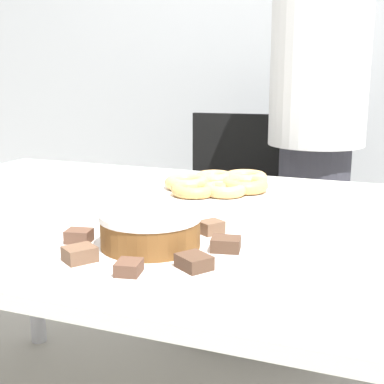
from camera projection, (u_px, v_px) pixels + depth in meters
name	position (u px, v px, depth m)	size (l,w,h in m)	color
wall_back	(322.00, 24.00, 2.63)	(8.00, 0.05, 2.60)	#B2B7BC
table	(212.00, 243.00, 1.28)	(1.94, 1.08, 0.74)	silver
person_standing	(316.00, 132.00, 1.96)	(0.35, 0.35, 1.63)	#383842
office_chair_left	(229.00, 228.00, 2.27)	(0.48, 0.48, 0.90)	black
plate_cake	(151.00, 249.00, 1.02)	(0.39, 0.39, 0.01)	white
plate_donuts	(220.00, 192.00, 1.50)	(0.36, 0.36, 0.01)	white
frosted_cake	(150.00, 229.00, 1.01)	(0.19, 0.19, 0.07)	brown
lamington_0	(129.00, 267.00, 0.88)	(0.05, 0.05, 0.02)	brown
lamington_1	(194.00, 262.00, 0.90)	(0.07, 0.07, 0.02)	#513828
lamington_2	(226.00, 244.00, 0.99)	(0.06, 0.05, 0.02)	#513828
lamington_3	(211.00, 227.00, 1.10)	(0.06, 0.06, 0.03)	brown
lamington_4	(167.00, 219.00, 1.15)	(0.06, 0.06, 0.03)	#513828
lamington_5	(116.00, 223.00, 1.13)	(0.06, 0.06, 0.02)	brown
lamington_6	(79.00, 236.00, 1.04)	(0.05, 0.05, 0.02)	brown
lamington_7	(80.00, 254.00, 0.94)	(0.07, 0.07, 0.03)	brown
donut_0	(220.00, 185.00, 1.49)	(0.12, 0.12, 0.03)	#D18E4C
donut_1	(245.00, 178.00, 1.56)	(0.13, 0.13, 0.04)	#E5AD66
donut_2	(214.00, 178.00, 1.56)	(0.12, 0.12, 0.04)	#E5AD66
donut_3	(187.00, 183.00, 1.51)	(0.13, 0.13, 0.03)	#E5AD66
donut_4	(194.00, 190.00, 1.43)	(0.12, 0.12, 0.03)	tan
donut_5	(225.00, 189.00, 1.43)	(0.12, 0.12, 0.03)	#E5AD66
donut_6	(244.00, 185.00, 1.47)	(0.13, 0.13, 0.04)	tan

